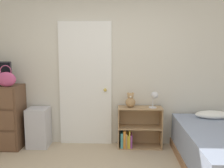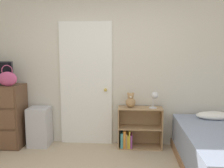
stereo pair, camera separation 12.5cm
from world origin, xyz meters
The scene contains 7 objects.
wall_back centered at (0.00, 1.94, 1.27)m, with size 10.00×0.06×2.55m.
door_closed centered at (-0.30, 1.89, 1.04)m, with size 0.88×0.09×2.08m.
handbag centered at (-1.49, 1.54, 1.17)m, with size 0.31×0.11×0.34m.
storage_bin centered at (-1.08, 1.72, 0.33)m, with size 0.35×0.34×0.66m.
bookshelf centered at (0.55, 1.76, 0.28)m, with size 0.72×0.28×0.68m.
teddy_bear centered at (0.46, 1.75, 0.79)m, with size 0.16×0.16×0.25m.
desk_lamp centered at (0.84, 1.71, 0.87)m, with size 0.14×0.14×0.27m.
Camera 2 is at (0.43, -2.25, 1.64)m, focal length 40.00 mm.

